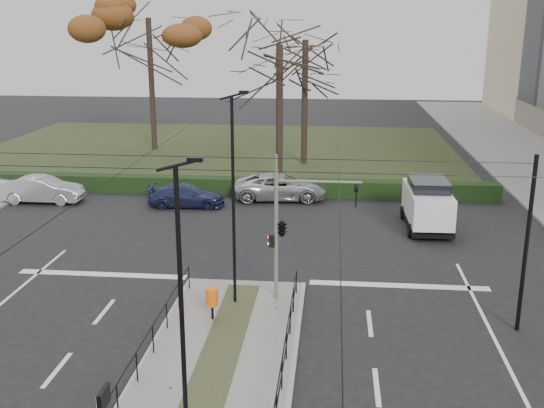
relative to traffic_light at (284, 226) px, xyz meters
The scene contains 18 objects.
ground 4.82m from the traffic_light, 115.15° to the right, with size 140.00×140.00×0.00m, color black.
median_island 6.81m from the traffic_light, 105.22° to the right, with size 4.40×15.00×0.14m, color slate.
park 29.69m from the traffic_light, 104.94° to the left, with size 38.00×26.00×0.10m, color #252F17.
hedge 17.14m from the traffic_light, 116.69° to the left, with size 38.00×1.00×1.00m, color black.
median_railing 6.57m from the traffic_light, 104.98° to the right, with size 4.14×13.24×0.92m.
catenary 2.49m from the traffic_light, 131.50° to the right, with size 20.00×34.00×6.00m.
traffic_light is the anchor object (origin of this frame).
litter_bin 3.61m from the traffic_light, 140.14° to the right, with size 0.44×0.44×1.12m.
info_panel 10.45m from the traffic_light, 107.50° to the right, with size 0.12×0.57×2.20m.
streetlamp_median_near 9.66m from the traffic_light, 98.38° to the right, with size 0.60×0.12×7.24m.
streetlamp_median_far 2.08m from the traffic_light, 165.41° to the right, with size 0.64×0.13×7.63m.
parked_car_second 19.40m from the traffic_light, 140.48° to the left, with size 1.59×4.57×1.51m, color #A6A8AE.
parked_car_third 14.05m from the traffic_light, 117.82° to the left, with size 1.74×4.27×1.24m, color #20274C.
parked_car_fourth 14.49m from the traffic_light, 95.36° to the left, with size 2.48×5.39×1.50m, color #A6A8AE.
white_van 11.66m from the traffic_light, 56.17° to the left, with size 2.24×4.77×2.50m.
rust_tree 31.96m from the traffic_light, 114.34° to the left, with size 10.13×10.13×13.50m.
bare_tree_center 24.68m from the traffic_light, 91.08° to the left, with size 6.02×6.02×11.62m.
bare_tree_near 18.76m from the traffic_light, 95.50° to the left, with size 7.27×7.27×11.45m.
Camera 1 is at (3.30, -18.11, 9.90)m, focal length 42.00 mm.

